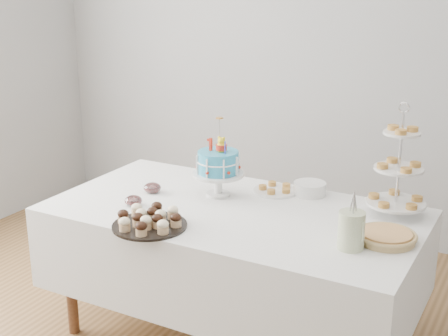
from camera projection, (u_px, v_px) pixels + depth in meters
The scene contains 11 objects.
walls at pixel (203, 111), 2.81m from camera, with size 5.04×4.04×2.70m.
table at pixel (233, 249), 3.31m from camera, with size 1.92×1.02×0.77m.
birthday_cake at pixel (218, 175), 3.40m from camera, with size 0.28×0.28×0.43m.
cupcake_tray at pixel (149, 219), 3.00m from camera, with size 0.36×0.36×0.08m.
pie at pixel (386, 236), 2.85m from camera, with size 0.28×0.28×0.04m.
tiered_stand at pixel (399, 169), 3.09m from camera, with size 0.30×0.30×0.58m.
plate_stack at pixel (310, 189), 3.44m from camera, with size 0.18×0.18×0.07m.
pastry_plate at pixel (276, 189), 3.49m from camera, with size 0.25×0.25×0.04m.
jam_bowl_a at pixel (133, 201), 3.29m from camera, with size 0.09×0.09×0.05m.
jam_bowl_b at pixel (152, 188), 3.48m from camera, with size 0.10×0.10×0.06m.
utensil_pitcher at pixel (351, 229), 2.75m from camera, with size 0.12×0.12×0.27m.
Camera 1 is at (1.40, -2.38, 1.95)m, focal length 50.00 mm.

